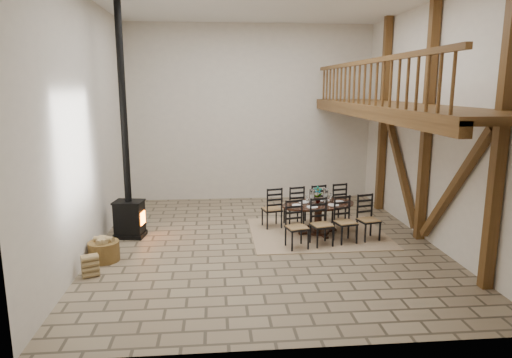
{
  "coord_description": "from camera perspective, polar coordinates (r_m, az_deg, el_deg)",
  "views": [
    {
      "loc": [
        -1.04,
        -9.18,
        3.27
      ],
      "look_at": [
        -0.17,
        0.4,
        1.31
      ],
      "focal_mm": 32.0,
      "sensor_mm": 36.0,
      "label": 1
    }
  ],
  "objects": [
    {
      "name": "ground",
      "position": [
        9.8,
        1.22,
        -7.98
      ],
      "size": [
        8.0,
        8.0,
        0.0
      ],
      "primitive_type": "plane",
      "color": "#8B795C",
      "rests_on": "ground"
    },
    {
      "name": "log_basket",
      "position": [
        9.25,
        -18.48,
        -8.45
      ],
      "size": [
        0.58,
        0.58,
        0.48
      ],
      "rotation": [
        0.0,
        0.0,
        0.28
      ],
      "color": "brown",
      "rests_on": "ground"
    },
    {
      "name": "log_stack",
      "position": [
        8.6,
        -20.01,
        -10.17
      ],
      "size": [
        0.34,
        0.29,
        0.39
      ],
      "rotation": [
        0.0,
        0.0,
        0.39
      ],
      "color": "#A1895A",
      "rests_on": "ground"
    },
    {
      "name": "dining_table",
      "position": [
        10.39,
        7.76,
        -4.89
      ],
      "size": [
        2.45,
        2.3,
        1.09
      ],
      "rotation": [
        0.0,
        0.0,
        0.23
      ],
      "color": "black",
      "rests_on": "ground"
    },
    {
      "name": "room_shell",
      "position": [
        9.45,
        8.59,
        9.83
      ],
      "size": [
        7.02,
        8.02,
        5.01
      ],
      "color": "beige",
      "rests_on": "ground"
    },
    {
      "name": "rug",
      "position": [
        10.49,
        7.71,
        -6.71
      ],
      "size": [
        3.0,
        2.5,
        0.02
      ],
      "primitive_type": "cube",
      "color": "tan",
      "rests_on": "ground"
    },
    {
      "name": "wood_stove",
      "position": [
        10.26,
        -15.74,
        -0.96
      ],
      "size": [
        0.7,
        0.58,
        5.0
      ],
      "rotation": [
        0.0,
        0.0,
        -0.16
      ],
      "color": "black",
      "rests_on": "ground"
    }
  ]
}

